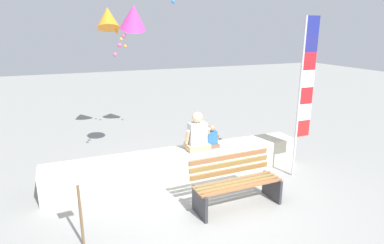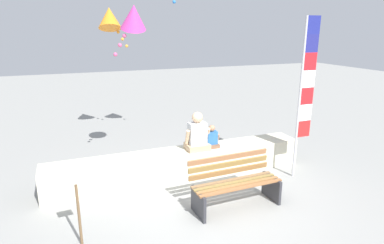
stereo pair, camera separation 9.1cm
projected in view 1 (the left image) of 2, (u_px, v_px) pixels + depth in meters
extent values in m
plane|color=gray|center=(205.00, 205.00, 5.90)|extent=(40.00, 40.00, 0.00)
cube|color=beige|center=(180.00, 164.00, 6.96)|extent=(5.49, 0.64, 0.59)
cube|color=#8E5C37|center=(243.00, 188.00, 5.58)|extent=(1.60, 0.12, 0.03)
cube|color=olive|center=(240.00, 185.00, 5.68)|extent=(1.60, 0.12, 0.03)
cube|color=olive|center=(236.00, 182.00, 5.78)|extent=(1.60, 0.12, 0.03)
cube|color=olive|center=(233.00, 179.00, 5.88)|extent=(1.60, 0.12, 0.03)
cube|color=olive|center=(230.00, 171.00, 5.94)|extent=(1.60, 0.10, 0.10)
cube|color=olive|center=(230.00, 164.00, 5.92)|extent=(1.60, 0.10, 0.10)
cube|color=#93613F|center=(229.00, 157.00, 5.91)|extent=(1.60, 0.10, 0.10)
cube|color=#2D2D33|center=(200.00, 204.00, 5.51)|extent=(0.07, 0.53, 0.45)
cube|color=#2D2D33|center=(272.00, 187.00, 6.08)|extent=(0.07, 0.53, 0.45)
cube|color=tan|center=(197.00, 146.00, 6.95)|extent=(0.48, 0.39, 0.13)
cube|color=silver|center=(197.00, 133.00, 6.87)|extent=(0.37, 0.24, 0.46)
cylinder|color=#DAAF86|center=(187.00, 137.00, 6.78)|extent=(0.08, 0.18, 0.33)
cylinder|color=#DAAF86|center=(208.00, 135.00, 6.95)|extent=(0.08, 0.18, 0.33)
sphere|color=#DAAF86|center=(197.00, 117.00, 6.77)|extent=(0.23, 0.23, 0.23)
cube|color=brown|center=(211.00, 145.00, 7.07)|extent=(0.29, 0.24, 0.08)
cube|color=#295FA0|center=(212.00, 138.00, 7.03)|extent=(0.23, 0.15, 0.28)
cylinder|color=#A17355|center=(206.00, 140.00, 6.97)|extent=(0.05, 0.11, 0.20)
cylinder|color=#A17355|center=(218.00, 138.00, 7.07)|extent=(0.05, 0.11, 0.20)
sphere|color=#A17355|center=(212.00, 128.00, 6.97)|extent=(0.14, 0.14, 0.14)
cylinder|color=#B7B7BC|center=(299.00, 101.00, 6.65)|extent=(0.05, 0.05, 3.29)
cube|color=red|center=(303.00, 128.00, 6.87)|extent=(0.30, 0.02, 0.35)
cube|color=white|center=(305.00, 112.00, 6.78)|extent=(0.30, 0.02, 0.35)
cube|color=red|center=(306.00, 96.00, 6.68)|extent=(0.30, 0.02, 0.35)
cube|color=white|center=(308.00, 79.00, 6.59)|extent=(0.30, 0.02, 0.35)
cube|color=red|center=(310.00, 61.00, 6.50)|extent=(0.30, 0.02, 0.35)
cube|color=navy|center=(311.00, 43.00, 6.40)|extent=(0.30, 0.02, 0.35)
cube|color=navy|center=(313.00, 25.00, 6.31)|extent=(0.30, 0.02, 0.35)
cone|color=orange|center=(108.00, 18.00, 8.46)|extent=(0.68, 0.81, 0.72)
sphere|color=#FD9B2D|center=(112.00, 25.00, 8.53)|extent=(0.08, 0.08, 0.08)
sphere|color=#FD9B2D|center=(117.00, 32.00, 8.60)|extent=(0.08, 0.08, 0.08)
sphere|color=#FD9B2D|center=(121.00, 39.00, 8.68)|extent=(0.08, 0.08, 0.08)
sphere|color=#FD9B2D|center=(125.00, 46.00, 8.75)|extent=(0.08, 0.08, 0.08)
sphere|color=blue|center=(173.00, 2.00, 7.70)|extent=(0.08, 0.08, 0.08)
cone|color=#DB3D9E|center=(133.00, 17.00, 6.48)|extent=(0.52, 0.66, 0.64)
sphere|color=#EC5186|center=(129.00, 26.00, 6.50)|extent=(0.08, 0.08, 0.08)
sphere|color=#EC5186|center=(124.00, 36.00, 6.51)|extent=(0.08, 0.08, 0.08)
sphere|color=#EC5186|center=(120.00, 45.00, 6.53)|extent=(0.08, 0.08, 0.08)
sphere|color=#EC5186|center=(115.00, 55.00, 6.54)|extent=(0.08, 0.08, 0.08)
cylinder|color=brown|center=(81.00, 216.00, 4.67)|extent=(0.04, 0.04, 0.97)
cube|color=beige|center=(77.00, 179.00, 4.51)|extent=(0.24, 0.04, 0.18)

